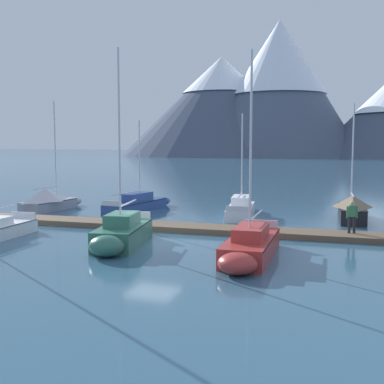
{
  "coord_description": "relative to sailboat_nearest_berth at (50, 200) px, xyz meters",
  "views": [
    {
      "loc": [
        9.79,
        -22.05,
        4.91
      ],
      "look_at": [
        0.0,
        6.0,
        2.0
      ],
      "focal_mm": 46.08,
      "sensor_mm": 36.0,
      "label": 1
    }
  ],
  "objects": [
    {
      "name": "sailboat_end_of_dock",
      "position": [
        21.36,
        2.03,
        0.04
      ],
      "size": [
        2.08,
        5.92,
        7.49
      ],
      "color": "black",
      "rests_on": "ground"
    },
    {
      "name": "sailboat_far_berth",
      "position": [
        14.13,
        1.93,
        -0.24
      ],
      "size": [
        2.75,
        7.51,
        6.98
      ],
      "color": "silver",
      "rests_on": "ground"
    },
    {
      "name": "ground_plane",
      "position": [
        12.21,
        -8.91,
        -0.75
      ],
      "size": [
        700.0,
        700.0,
        0.0
      ],
      "primitive_type": "plane",
      "color": "#335B75"
    },
    {
      "name": "mountain_west_summit",
      "position": [
        -35.92,
        173.21,
        20.79
      ],
      "size": [
        85.55,
        85.55,
        41.7
      ],
      "color": "#424C60",
      "rests_on": "ground"
    },
    {
      "name": "person_on_dock",
      "position": [
        21.52,
        -4.46,
        0.51
      ],
      "size": [
        0.57,
        0.32,
        1.69
      ],
      "color": "#232328",
      "rests_on": "dock"
    },
    {
      "name": "sailboat_mid_dock_starboard",
      "position": [
        11.14,
        -10.17,
        -0.11
      ],
      "size": [
        2.78,
        5.84,
        9.34
      ],
      "color": "#336B56",
      "rests_on": "ground"
    },
    {
      "name": "mountain_central_massif",
      "position": [
        -11.08,
        169.29,
        28.08
      ],
      "size": [
        65.71,
        65.71,
        53.95
      ],
      "color": "#4C566B",
      "rests_on": "ground"
    },
    {
      "name": "sailboat_mid_dock_port",
      "position": [
        6.49,
        1.88,
        -0.24
      ],
      "size": [
        2.49,
        7.81,
        6.61
      ],
      "color": "navy",
      "rests_on": "ground"
    },
    {
      "name": "dock",
      "position": [
        12.21,
        -4.91,
        -0.61
      ],
      "size": [
        28.39,
        2.76,
        0.3
      ],
      "color": "brown",
      "rests_on": "ground"
    },
    {
      "name": "sailboat_outer_slip",
      "position": [
        17.52,
        -10.67,
        -0.18
      ],
      "size": [
        2.09,
        6.69,
        8.79
      ],
      "color": "#B2332D",
      "rests_on": "ground"
    },
    {
      "name": "sailboat_nearest_berth",
      "position": [
        0.0,
        0.0,
        0.0
      ],
      "size": [
        2.32,
        5.96,
        8.1
      ],
      "color": "#93939E",
      "rests_on": "ground"
    }
  ]
}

